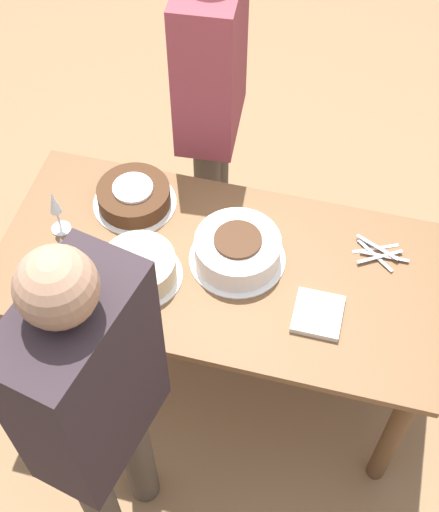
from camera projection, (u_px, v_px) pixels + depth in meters
name	position (u px, v px, depth m)	size (l,w,h in m)	color
ground_plane	(219.00, 365.00, 3.07)	(12.00, 12.00, 0.00)	#8E6B47
dining_table	(219.00, 284.00, 2.57)	(1.56, 0.75, 0.74)	brown
cake_center_white	(238.00, 250.00, 2.44)	(0.34, 0.34, 0.12)	white
cake_front_chocolate	(134.00, 196.00, 2.60)	(0.31, 0.31, 0.09)	white
cake_back_decorated	(139.00, 268.00, 2.40)	(0.29, 0.29, 0.10)	white
wine_glass_near	(64.00, 249.00, 2.33)	(0.06, 0.06, 0.20)	silver
wine_glass_far	(55.00, 206.00, 2.46)	(0.07, 0.07, 0.19)	silver
fork_pile	(379.00, 252.00, 2.49)	(0.20, 0.13, 0.02)	silver
napkin_stack	(318.00, 314.00, 2.34)	(0.16, 0.17, 0.02)	silver
person_cutting	(211.00, 88.00, 2.70)	(0.25, 0.42, 1.58)	#4C4238
person_watching	(95.00, 403.00, 1.90)	(0.30, 0.44, 1.63)	#4C4238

